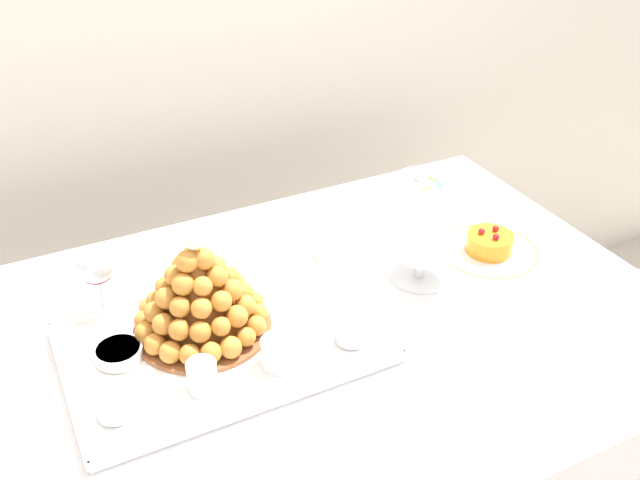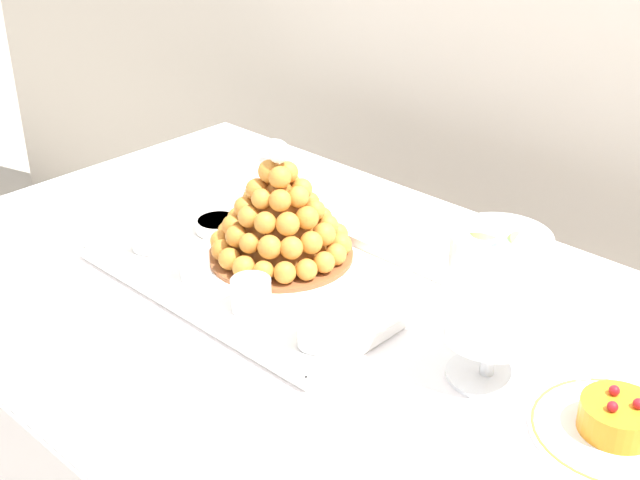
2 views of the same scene
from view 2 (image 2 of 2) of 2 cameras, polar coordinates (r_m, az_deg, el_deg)
buffet_table at (r=1.40m, az=-0.67°, el=-7.39°), size 1.48×0.93×0.78m
serving_tray at (r=1.43m, az=-3.76°, el=-2.23°), size 0.55×0.36×0.02m
croquembouche at (r=1.44m, az=-2.71°, el=1.60°), size 0.25×0.25×0.21m
dessert_cup_left at (r=1.52m, az=-11.42°, el=0.18°), size 0.06×0.06×0.05m
dessert_cup_mid_left at (r=1.41m, az=-8.40°, el=-1.64°), size 0.05×0.05×0.06m
dessert_cup_centre at (r=1.32m, az=-4.63°, el=-3.73°), size 0.06×0.06×0.05m
dessert_cup_mid_right at (r=1.23m, az=-0.24°, el=-6.00°), size 0.06×0.06×0.06m
creme_brulee_ramekin at (r=1.57m, az=-6.84°, el=1.05°), size 0.08×0.08×0.02m
macaron_goblet at (r=1.14m, az=11.72°, el=-3.20°), size 0.13×0.13×0.24m
fruit_tart_plate at (r=1.16m, az=19.29°, el=-11.58°), size 0.22×0.22×0.06m
wine_glass at (r=1.61m, az=-3.07°, el=5.39°), size 0.07×0.07×0.15m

